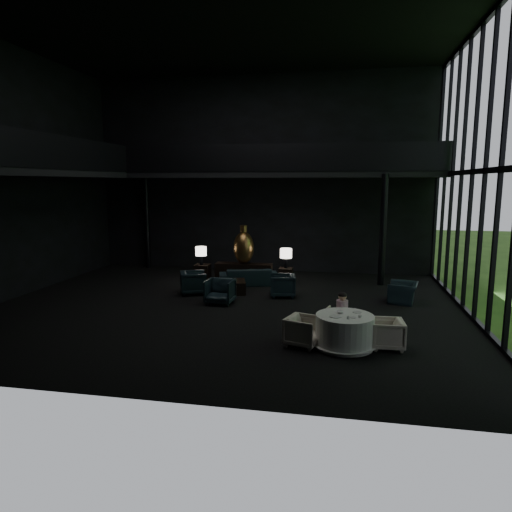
% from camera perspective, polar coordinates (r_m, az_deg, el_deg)
% --- Properties ---
extents(floor, '(14.00, 12.00, 0.02)m').
position_cam_1_polar(floor, '(13.80, -3.75, -6.40)').
color(floor, black).
rests_on(floor, ground).
extents(ceiling, '(14.00, 12.00, 0.02)m').
position_cam_1_polar(ceiling, '(13.96, -4.14, 27.09)').
color(ceiling, black).
rests_on(ceiling, ground).
extents(wall_back, '(14.00, 0.04, 8.00)m').
position_cam_1_polar(wall_back, '(19.16, 0.65, 10.09)').
color(wall_back, black).
rests_on(wall_back, ground).
extents(wall_front, '(14.00, 0.04, 8.00)m').
position_cam_1_polar(wall_front, '(7.64, -15.55, 11.06)').
color(wall_front, black).
rests_on(wall_front, ground).
extents(wall_left, '(0.04, 12.00, 8.00)m').
position_cam_1_polar(wall_left, '(16.51, -28.50, 9.13)').
color(wall_left, black).
rests_on(wall_left, ground).
extents(curtain_wall, '(0.20, 12.00, 8.00)m').
position_cam_1_polar(curtain_wall, '(13.36, 26.75, 9.49)').
color(curtain_wall, black).
rests_on(curtain_wall, ground).
extents(mezzanine_left, '(2.00, 12.00, 0.25)m').
position_cam_1_polar(mezzanine_left, '(15.90, -25.66, 9.37)').
color(mezzanine_left, black).
rests_on(mezzanine_left, wall_left).
extents(mezzanine_back, '(12.00, 2.00, 0.25)m').
position_cam_1_polar(mezzanine_back, '(18.02, 3.27, 10.13)').
color(mezzanine_back, black).
rests_on(mezzanine_back, wall_back).
extents(railing_left, '(0.06, 12.00, 1.00)m').
position_cam_1_polar(railing_left, '(15.36, -22.74, 11.84)').
color(railing_left, black).
rests_on(railing_left, mezzanine_left).
extents(railing_back, '(12.00, 0.06, 1.00)m').
position_cam_1_polar(railing_back, '(17.05, 2.85, 12.20)').
color(railing_back, black).
rests_on(railing_back, mezzanine_back).
extents(column_nw, '(0.24, 0.24, 4.00)m').
position_cam_1_polar(column_nw, '(20.42, -13.50, 4.16)').
color(column_nw, black).
rests_on(column_nw, floor).
extents(column_ne, '(0.24, 0.24, 4.00)m').
position_cam_1_polar(column_ne, '(17.01, 15.58, 3.11)').
color(column_ne, black).
rests_on(column_ne, floor).
extents(console, '(2.14, 0.49, 0.68)m').
position_cam_1_polar(console, '(17.25, -1.55, -2.05)').
color(console, black).
rests_on(console, floor).
extents(bronze_urn, '(0.77, 0.77, 1.44)m').
position_cam_1_polar(bronze_urn, '(17.10, -1.55, 1.10)').
color(bronze_urn, '#A27033').
rests_on(bronze_urn, console).
extents(side_table_left, '(0.55, 0.55, 0.60)m').
position_cam_1_polar(side_table_left, '(17.58, -6.71, -2.03)').
color(side_table_left, black).
rests_on(side_table_left, floor).
extents(table_lamp_left, '(0.42, 0.42, 0.70)m').
position_cam_1_polar(table_lamp_left, '(17.32, -6.89, 0.50)').
color(table_lamp_left, black).
rests_on(table_lamp_left, side_table_left).
extents(side_table_right, '(0.51, 0.51, 0.56)m').
position_cam_1_polar(side_table_right, '(17.00, 3.74, -2.44)').
color(side_table_right, black).
rests_on(side_table_right, floor).
extents(table_lamp_right, '(0.44, 0.44, 0.73)m').
position_cam_1_polar(table_lamp_right, '(16.86, 3.77, 0.23)').
color(table_lamp_right, black).
rests_on(table_lamp_right, side_table_right).
extents(sofa, '(2.23, 1.22, 0.84)m').
position_cam_1_polar(sofa, '(16.65, -0.94, -2.19)').
color(sofa, '#1D2A33').
rests_on(sofa, floor).
extents(lounge_armchair_west, '(1.11, 1.14, 0.91)m').
position_cam_1_polar(lounge_armchair_west, '(15.42, -7.81, -3.05)').
color(lounge_armchair_west, '#18292F').
rests_on(lounge_armchair_west, floor).
extents(lounge_armchair_east, '(0.88, 0.93, 0.85)m').
position_cam_1_polar(lounge_armchair_east, '(14.94, 3.34, -3.50)').
color(lounge_armchair_east, black).
rests_on(lounge_armchair_east, floor).
extents(lounge_armchair_south, '(0.91, 0.86, 0.91)m').
position_cam_1_polar(lounge_armchair_south, '(14.10, -4.53, -4.16)').
color(lounge_armchair_south, '#172933').
rests_on(lounge_armchair_south, floor).
extents(window_armchair, '(0.73, 0.96, 0.76)m').
position_cam_1_polar(window_armchair, '(14.93, 17.89, -4.13)').
color(window_armchair, '#1B2A34').
rests_on(window_armchair, floor).
extents(coffee_table, '(1.15, 1.15, 0.42)m').
position_cam_1_polar(coffee_table, '(15.50, -3.12, -3.85)').
color(coffee_table, black).
rests_on(coffee_table, floor).
extents(dining_table, '(1.48, 1.48, 0.75)m').
position_cam_1_polar(dining_table, '(10.67, 10.99, -9.44)').
color(dining_table, white).
rests_on(dining_table, floor).
extents(dining_chair_north, '(0.75, 0.72, 0.64)m').
position_cam_1_polar(dining_chair_north, '(11.50, 10.30, -8.09)').
color(dining_chair_north, '#AEA691').
rests_on(dining_chair_north, floor).
extents(dining_chair_east, '(0.66, 0.70, 0.69)m').
position_cam_1_polar(dining_chair_east, '(10.82, 16.05, -9.27)').
color(dining_chair_east, beige).
rests_on(dining_chair_east, floor).
extents(dining_chair_west, '(0.84, 0.87, 0.72)m').
position_cam_1_polar(dining_chair_west, '(10.62, 5.96, -9.22)').
color(dining_chair_west, '#C6AE91').
rests_on(dining_chair_west, floor).
extents(child, '(0.28, 0.28, 0.61)m').
position_cam_1_polar(child, '(11.42, 10.72, -5.96)').
color(child, '#C48DAB').
rests_on(child, dining_chair_north).
extents(plate_a, '(0.28, 0.28, 0.02)m').
position_cam_1_polar(plate_a, '(10.37, 9.90, -7.46)').
color(plate_a, white).
rests_on(plate_a, dining_table).
extents(plate_b, '(0.22, 0.22, 0.01)m').
position_cam_1_polar(plate_b, '(10.80, 12.52, -6.87)').
color(plate_b, white).
rests_on(plate_b, dining_table).
extents(saucer, '(0.14, 0.14, 0.01)m').
position_cam_1_polar(saucer, '(10.38, 12.03, -7.52)').
color(saucer, white).
rests_on(saucer, dining_table).
extents(coffee_cup, '(0.10, 0.10, 0.06)m').
position_cam_1_polar(coffee_cup, '(10.40, 12.88, -7.32)').
color(coffee_cup, white).
rests_on(coffee_cup, saucer).
extents(cereal_bowl, '(0.15, 0.15, 0.07)m').
position_cam_1_polar(cereal_bowl, '(10.65, 10.46, -6.86)').
color(cereal_bowl, white).
rests_on(cereal_bowl, dining_table).
extents(cream_pot, '(0.06, 0.06, 0.06)m').
position_cam_1_polar(cream_pot, '(10.25, 11.42, -7.57)').
color(cream_pot, '#99999E').
rests_on(cream_pot, dining_table).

